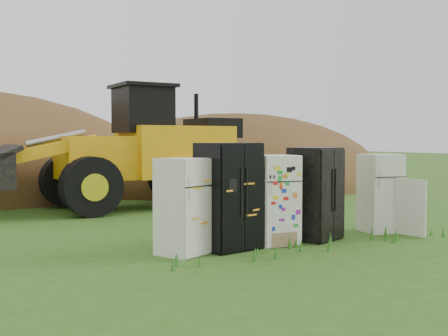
# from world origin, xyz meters

# --- Properties ---
(ground) EXTENTS (120.00, 120.00, 0.00)m
(ground) POSITION_xyz_m (0.00, 0.00, 0.00)
(ground) COLOR #2E5316
(ground) RESTS_ON ground
(fridge_leftmost) EXTENTS (0.99, 0.97, 1.73)m
(fridge_leftmost) POSITION_xyz_m (-2.50, -0.01, 0.86)
(fridge_leftmost) COLOR silver
(fridge_leftmost) RESTS_ON ground
(fridge_black_side) EXTENTS (1.16, 0.98, 2.00)m
(fridge_black_side) POSITION_xyz_m (-1.55, 0.00, 1.00)
(fridge_black_side) COLOR black
(fridge_black_side) RESTS_ON ground
(fridge_sticker) EXTENTS (0.88, 0.83, 1.75)m
(fridge_sticker) POSITION_xyz_m (-0.50, -0.04, 0.88)
(fridge_sticker) COLOR white
(fridge_sticker) RESTS_ON ground
(fridge_dark_mid) EXTENTS (1.18, 1.07, 1.89)m
(fridge_dark_mid) POSITION_xyz_m (0.50, -0.03, 0.95)
(fridge_dark_mid) COLOR black
(fridge_dark_mid) RESTS_ON ground
(fridge_open_door) EXTENTS (0.91, 0.86, 1.73)m
(fridge_open_door) POSITION_xyz_m (2.39, 0.01, 0.87)
(fridge_open_door) COLOR silver
(fridge_open_door) RESTS_ON ground
(wheel_loader) EXTENTS (7.63, 3.10, 3.69)m
(wheel_loader) POSITION_xyz_m (-1.43, 6.80, 1.84)
(wheel_loader) COLOR orange
(wheel_loader) RESTS_ON ground
(dirt_mound_right) EXTENTS (14.33, 10.51, 6.35)m
(dirt_mound_right) POSITION_xyz_m (5.84, 11.74, 0.00)
(dirt_mound_right) COLOR #4F3719
(dirt_mound_right) RESTS_ON ground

